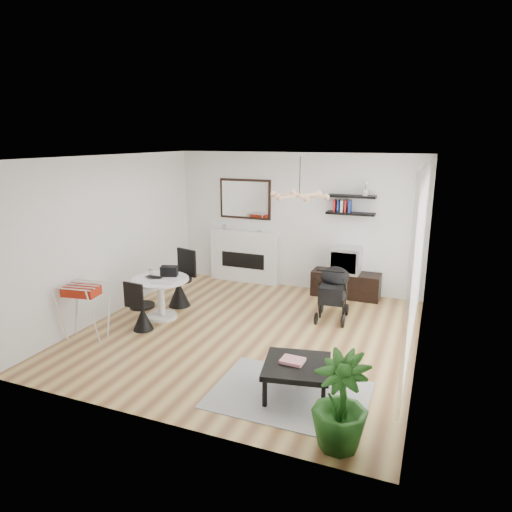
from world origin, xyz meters
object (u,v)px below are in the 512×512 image
at_px(coffee_table, 297,367).
at_px(potted_plant, 340,402).
at_px(crt_tv, 346,260).
at_px(tv_console, 346,284).
at_px(drying_rack, 85,310).
at_px(dining_table, 161,292).
at_px(stroller, 333,295).
at_px(fireplace, 244,250).

height_order(coffee_table, potted_plant, potted_plant).
distance_m(crt_tv, potted_plant, 4.52).
bearing_deg(tv_console, drying_rack, -134.05).
bearing_deg(drying_rack, tv_console, 37.67).
xyz_separation_m(tv_console, drying_rack, (-3.27, -3.38, 0.22)).
distance_m(crt_tv, drying_rack, 4.69).
bearing_deg(dining_table, potted_plant, -32.22).
distance_m(tv_console, stroller, 1.19).
bearing_deg(tv_console, potted_plant, -79.74).
height_order(fireplace, tv_console, fireplace).
bearing_deg(tv_console, stroller, -89.61).
distance_m(dining_table, drying_rack, 1.27).
height_order(crt_tv, potted_plant, potted_plant).
bearing_deg(stroller, drying_rack, -150.54).
distance_m(drying_rack, coffee_table, 3.43).
height_order(tv_console, potted_plant, potted_plant).
distance_m(stroller, potted_plant, 3.36).
height_order(stroller, coffee_table, stroller).
relative_size(tv_console, dining_table, 1.35).
relative_size(dining_table, drying_rack, 1.09).
relative_size(fireplace, dining_table, 2.26).
relative_size(fireplace, tv_console, 1.68).
height_order(tv_console, coffee_table, tv_console).
bearing_deg(drying_rack, potted_plant, -22.94).
height_order(tv_console, crt_tv, crt_tv).
height_order(crt_tv, stroller, crt_tv).
distance_m(dining_table, stroller, 2.89).
bearing_deg(potted_plant, crt_tv, 100.59).
xyz_separation_m(stroller, potted_plant, (0.80, -3.27, 0.08)).
distance_m(tv_console, dining_table, 3.50).
distance_m(drying_rack, potted_plant, 4.21).
bearing_deg(fireplace, dining_table, -101.57).
bearing_deg(coffee_table, crt_tv, 92.64).
bearing_deg(dining_table, drying_rack, -117.48).
distance_m(fireplace, tv_console, 2.24).
bearing_deg(coffee_table, drying_rack, 174.64).
relative_size(dining_table, coffee_table, 1.06).
bearing_deg(tv_console, fireplace, 175.86).
distance_m(tv_console, coffee_table, 3.70).
xyz_separation_m(drying_rack, coffee_table, (3.41, -0.32, -0.10)).
bearing_deg(dining_table, stroller, 21.75).
distance_m(crt_tv, stroller, 1.21).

